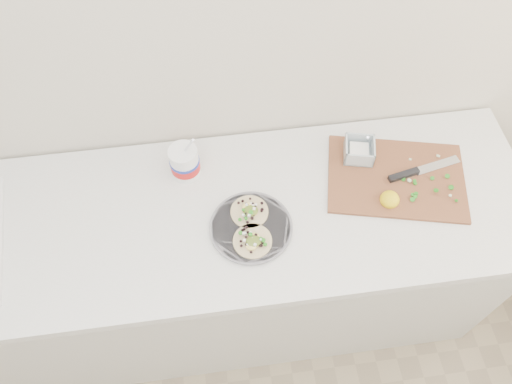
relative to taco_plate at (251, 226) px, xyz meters
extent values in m
cube|color=beige|center=(-0.25, 0.38, 0.38)|extent=(3.50, 0.05, 2.60)
cube|color=silver|center=(-0.25, 0.09, -0.49)|extent=(2.40, 0.62, 0.86)
cube|color=silver|center=(-0.25, 0.07, -0.04)|extent=(2.44, 0.66, 0.04)
cylinder|color=slate|center=(0.00, 0.00, -0.01)|extent=(0.26, 0.26, 0.01)
cylinder|color=slate|center=(0.00, 0.00, -0.01)|extent=(0.27, 0.27, 0.00)
cylinder|color=white|center=(-0.19, 0.25, 0.04)|extent=(0.10, 0.10, 0.12)
cylinder|color=red|center=(-0.19, 0.25, 0.03)|extent=(0.10, 0.10, 0.04)
cylinder|color=#192D99|center=(-0.19, 0.25, 0.05)|extent=(0.10, 0.10, 0.01)
cube|color=brown|center=(0.52, 0.13, -0.01)|extent=(0.53, 0.42, 0.01)
cube|color=white|center=(0.41, 0.24, 0.01)|extent=(0.07, 0.07, 0.03)
ellipsoid|color=yellow|center=(0.47, 0.03, 0.01)|extent=(0.06, 0.06, 0.06)
cube|color=silver|center=(0.67, 0.15, 0.00)|extent=(0.18, 0.07, 0.00)
cube|color=black|center=(0.55, 0.13, 0.00)|extent=(0.11, 0.05, 0.02)
camera|label=1|loc=(-0.09, -0.77, 1.41)|focal=35.00mm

